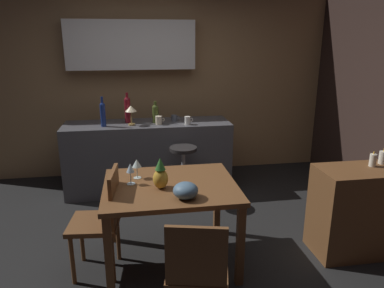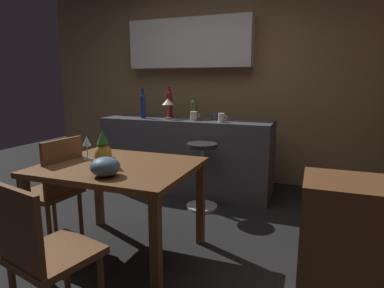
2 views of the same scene
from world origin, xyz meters
name	(u,v)px [view 2 (image 2 of 2)]	position (x,y,z in m)	size (l,w,h in m)	color
ground_plane	(142,240)	(0.00, 0.00, 0.00)	(9.00, 9.00, 0.00)	black
wall_kitchen_back	(210,77)	(-0.06, 2.08, 1.41)	(5.20, 0.33, 2.60)	#9E7A51
dining_table	(119,176)	(-0.02, -0.27, 0.65)	(1.12, 0.92, 0.74)	brown
kitchen_counter	(186,155)	(-0.14, 1.39, 0.45)	(2.10, 0.60, 0.90)	#4C4C51
chair_near_window	(55,188)	(-0.59, -0.33, 0.50)	(0.44, 0.44, 0.91)	brown
chair_by_doorway	(44,253)	(0.07, -1.11, 0.48)	(0.48, 0.48, 0.86)	brown
bar_stool	(202,174)	(0.25, 0.87, 0.38)	(0.34, 0.34, 0.71)	#262323
wine_glass_left	(103,140)	(-0.29, -0.08, 0.87)	(0.08, 0.08, 0.17)	silver
wine_glass_right	(87,142)	(-0.35, -0.21, 0.88)	(0.07, 0.07, 0.19)	silver
pineapple_centerpiece	(103,151)	(-0.10, -0.34, 0.85)	(0.12, 0.12, 0.26)	gold
fruit_bowl	(105,167)	(0.07, -0.56, 0.80)	(0.20, 0.20, 0.13)	slate
wine_bottle_ruby	(169,103)	(-0.38, 1.43, 1.08)	(0.08, 0.08, 0.38)	maroon
wine_bottle_olive	(194,109)	(-0.03, 1.38, 1.03)	(0.08, 0.08, 0.27)	#475623
wine_bottle_cobalt	(143,105)	(-0.67, 1.28, 1.06)	(0.06, 0.06, 0.36)	navy
cup_slate	(215,116)	(0.21, 1.45, 0.94)	(0.11, 0.08, 0.08)	#515660
cup_cream	(194,116)	(0.00, 1.28, 0.95)	(0.12, 0.08, 0.10)	beige
cup_white	(221,118)	(0.36, 1.22, 0.95)	(0.11, 0.07, 0.10)	white
counter_lamp	(168,103)	(-0.34, 1.29, 1.09)	(0.14, 0.14, 0.24)	#A58447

